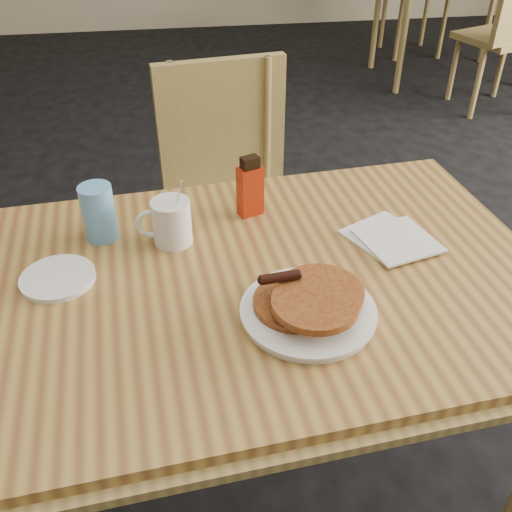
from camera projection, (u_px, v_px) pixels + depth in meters
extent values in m
plane|color=black|center=(268.00, 485.00, 1.63)|extent=(10.00, 10.00, 0.00)
cube|color=#A9823C|center=(259.00, 282.00, 1.21)|extent=(1.29, 0.92, 0.04)
cube|color=#A88E4F|center=(259.00, 288.00, 1.22)|extent=(1.34, 0.96, 0.02)
cylinder|color=#A88E4F|center=(412.00, 294.00, 1.76)|extent=(0.04, 0.04, 0.71)
cylinder|color=#A88E4F|center=(403.00, 43.00, 3.96)|extent=(0.04, 0.04, 0.71)
cylinder|color=#A88E4F|center=(490.00, 17.00, 4.54)|extent=(0.04, 0.04, 0.71)
cube|color=#A88E4F|center=(231.00, 226.00, 1.89)|extent=(0.48, 0.48, 0.04)
cube|color=#A88E4F|center=(222.00, 130.00, 1.89)|extent=(0.43, 0.10, 0.47)
cylinder|color=#A88E4F|center=(187.00, 320.00, 1.87)|extent=(0.04, 0.04, 0.44)
cylinder|color=#A88E4F|center=(272.00, 250.00, 2.19)|extent=(0.04, 0.04, 0.44)
cylinder|color=#A88E4F|center=(399.00, 31.00, 4.64)|extent=(0.04, 0.04, 0.48)
cylinder|color=#A88E4F|center=(425.00, 17.00, 4.99)|extent=(0.04, 0.04, 0.48)
cube|color=#A88E4F|center=(498.00, 38.00, 3.68)|extent=(0.55, 0.55, 0.04)
cylinder|color=#A88E4F|center=(477.00, 85.00, 3.66)|extent=(0.04, 0.04, 0.44)
cylinder|color=#A88E4F|center=(501.00, 66.00, 3.98)|extent=(0.04, 0.04, 0.44)
cylinder|color=white|center=(308.00, 312.00, 1.09)|extent=(0.25, 0.25, 0.02)
cylinder|color=white|center=(308.00, 310.00, 1.09)|extent=(0.26, 0.26, 0.01)
cylinder|color=#96531F|center=(295.00, 303.00, 1.09)|extent=(0.16, 0.16, 0.01)
cylinder|color=#96531F|center=(321.00, 292.00, 1.09)|extent=(0.17, 0.17, 0.01)
cylinder|color=#96531F|center=(315.00, 303.00, 1.04)|extent=(0.16, 0.16, 0.01)
cylinder|color=black|center=(280.00, 277.00, 1.08)|extent=(0.08, 0.03, 0.02)
cylinder|color=white|center=(172.00, 222.00, 1.27)|extent=(0.09, 0.09, 0.10)
torus|color=white|center=(151.00, 224.00, 1.26)|extent=(0.07, 0.01, 0.07)
cylinder|color=black|center=(170.00, 205.00, 1.24)|extent=(0.08, 0.08, 0.01)
cylinder|color=silver|center=(176.00, 208.00, 1.25)|extent=(0.04, 0.04, 0.15)
cube|color=maroon|center=(250.00, 191.00, 1.36)|extent=(0.07, 0.05, 0.12)
cube|color=black|center=(250.00, 162.00, 1.32)|extent=(0.05, 0.04, 0.03)
cube|color=silver|center=(385.00, 236.00, 1.31)|extent=(0.21, 0.21, 0.01)
cube|color=silver|center=(398.00, 241.00, 1.29)|extent=(0.19, 0.19, 0.01)
cylinder|color=#5EA3DD|center=(99.00, 213.00, 1.28)|extent=(0.09, 0.09, 0.13)
cylinder|color=white|center=(58.00, 278.00, 1.18)|extent=(0.18, 0.18, 0.01)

